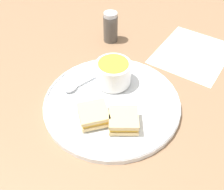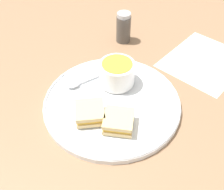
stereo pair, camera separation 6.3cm
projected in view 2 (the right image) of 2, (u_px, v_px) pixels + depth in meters
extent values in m
plane|color=#8E6B4C|center=(112.00, 105.00, 0.65)|extent=(2.40, 2.40, 0.00)
cylinder|color=white|center=(112.00, 103.00, 0.65)|extent=(0.34, 0.34, 0.01)
torus|color=white|center=(112.00, 100.00, 0.64)|extent=(0.33, 0.33, 0.01)
cylinder|color=white|center=(117.00, 81.00, 0.68)|extent=(0.05, 0.05, 0.01)
cylinder|color=white|center=(117.00, 73.00, 0.66)|extent=(0.09, 0.09, 0.06)
cylinder|color=gold|center=(117.00, 64.00, 0.64)|extent=(0.08, 0.08, 0.01)
cube|color=silver|center=(92.00, 78.00, 0.69)|extent=(0.05, 0.07, 0.00)
ellipsoid|color=silver|center=(73.00, 84.00, 0.67)|extent=(0.04, 0.04, 0.01)
cube|color=#DBBC7F|center=(90.00, 115.00, 0.60)|extent=(0.09, 0.09, 0.01)
cube|color=gold|center=(90.00, 113.00, 0.59)|extent=(0.08, 0.08, 0.01)
cube|color=#DBBC7F|center=(90.00, 110.00, 0.59)|extent=(0.09, 0.09, 0.01)
cube|color=#DBBC7F|center=(118.00, 124.00, 0.58)|extent=(0.08, 0.08, 0.01)
cube|color=gold|center=(119.00, 121.00, 0.57)|extent=(0.07, 0.07, 0.01)
cube|color=#DBBC7F|center=(119.00, 118.00, 0.57)|extent=(0.08, 0.08, 0.01)
cylinder|color=#4C4742|center=(123.00, 29.00, 0.82)|extent=(0.05, 0.05, 0.08)
cylinder|color=#B7B7BC|center=(124.00, 15.00, 0.79)|extent=(0.04, 0.04, 0.01)
cube|color=white|center=(204.00, 61.00, 0.78)|extent=(0.27, 0.29, 0.00)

